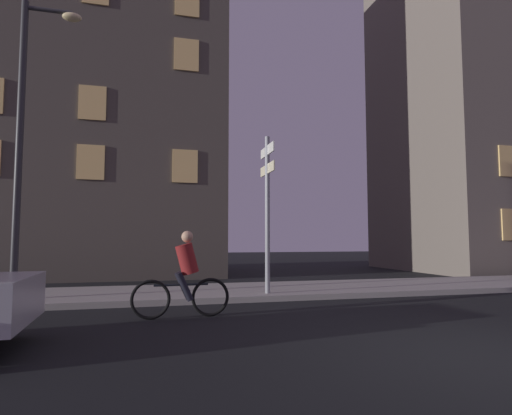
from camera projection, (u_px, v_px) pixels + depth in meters
The scene contains 7 objects.
ground_plane at pixel (498, 360), 5.05m from camera, with size 80.00×80.00×0.00m, color black.
sidewalk_kerb at pixel (303, 289), 11.48m from camera, with size 40.00×3.08×0.14m, color #9E9991.
signpost at pixel (267, 201), 10.31m from camera, with size 0.12×1.20×3.87m.
street_lamp at pixel (27, 123), 9.48m from camera, with size 1.31×0.28×6.82m.
cyclist at pixel (184, 277), 7.76m from camera, with size 1.82×0.34×1.61m.
building_left_block at pixel (63, 87), 17.26m from camera, with size 12.77×6.51×15.45m.
building_right_block at pixel (507, 92), 20.82m from camera, with size 11.58×7.35×17.61m.
Camera 1 is at (-4.13, -4.28, 1.46)m, focal length 29.27 mm.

